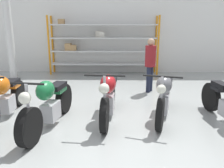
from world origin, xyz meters
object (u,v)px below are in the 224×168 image
object	(u,v)px
shelving_rack	(100,44)
motorcycle_green	(49,104)
motorcycle_orange	(5,96)
person_browsing	(150,61)
motorcycle_red	(109,95)
motorcycle_grey	(164,95)

from	to	relation	value
shelving_rack	motorcycle_green	xyz separation A→B (m)	(-0.66, -5.39, -0.80)
motorcycle_orange	person_browsing	world-z (taller)	person_browsing
shelving_rack	motorcycle_red	distance (m)	4.98
motorcycle_green	motorcycle_grey	size ratio (longest dim) A/B	1.10
motorcycle_grey	motorcycle_orange	bearing A→B (deg)	-71.28
motorcycle_orange	motorcycle_red	bearing A→B (deg)	86.87
motorcycle_grey	person_browsing	world-z (taller)	person_browsing
shelving_rack	motorcycle_red	xyz separation A→B (m)	(0.50, -4.90, -0.76)
motorcycle_red	shelving_rack	bearing A→B (deg)	-169.91
motorcycle_red	motorcycle_green	bearing A→B (deg)	-62.68
motorcycle_red	person_browsing	world-z (taller)	person_browsing
motorcycle_red	motorcycle_orange	bearing A→B (deg)	-84.62
motorcycle_grey	person_browsing	size ratio (longest dim) A/B	1.23
shelving_rack	motorcycle_grey	size ratio (longest dim) A/B	2.30
shelving_rack	motorcycle_grey	xyz separation A→B (m)	(1.70, -4.84, -0.79)
motorcycle_orange	motorcycle_green	size ratio (longest dim) A/B	0.99
motorcycle_red	motorcycle_grey	xyz separation A→B (m)	(1.21, 0.06, -0.02)
motorcycle_green	motorcycle_grey	distance (m)	2.43
motorcycle_orange	motorcycle_grey	bearing A→B (deg)	87.43
motorcycle_grey	person_browsing	xyz separation A→B (m)	(-0.01, 1.99, 0.47)
motorcycle_green	motorcycle_red	distance (m)	1.26
motorcycle_orange	motorcycle_red	distance (m)	2.26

